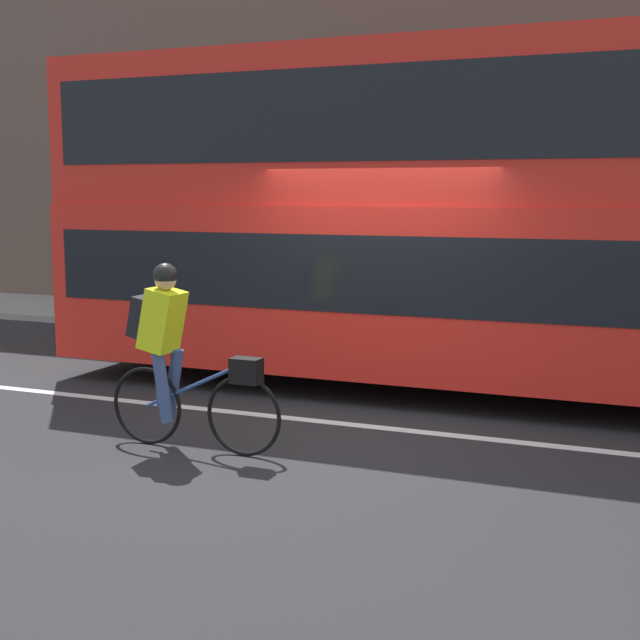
% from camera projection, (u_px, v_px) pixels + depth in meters
% --- Properties ---
extents(ground_plane, '(80.00, 80.00, 0.00)m').
position_uv_depth(ground_plane, '(353.00, 425.00, 8.69)').
color(ground_plane, '#232326').
extents(road_center_line, '(50.00, 0.14, 0.01)m').
position_uv_depth(road_center_line, '(353.00, 425.00, 8.71)').
color(road_center_line, silver).
rests_on(road_center_line, ground_plane).
extents(sidewalk_curb, '(60.00, 2.55, 0.11)m').
position_uv_depth(sidewalk_curb, '(479.00, 334.00, 13.86)').
color(sidewalk_curb, gray).
rests_on(sidewalk_curb, ground_plane).
extents(building_facade, '(60.00, 0.30, 9.99)m').
position_uv_depth(building_facade, '(506.00, 21.00, 14.45)').
color(building_facade, brown).
rests_on(building_facade, ground_plane).
extents(bus, '(9.57, 2.55, 3.81)m').
position_uv_depth(bus, '(474.00, 206.00, 9.88)').
color(bus, black).
rests_on(bus, ground_plane).
extents(cyclist_on_bike, '(1.69, 0.32, 1.65)m').
position_uv_depth(cyclist_on_bike, '(176.00, 350.00, 7.82)').
color(cyclist_on_bike, black).
rests_on(cyclist_on_bike, ground_plane).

